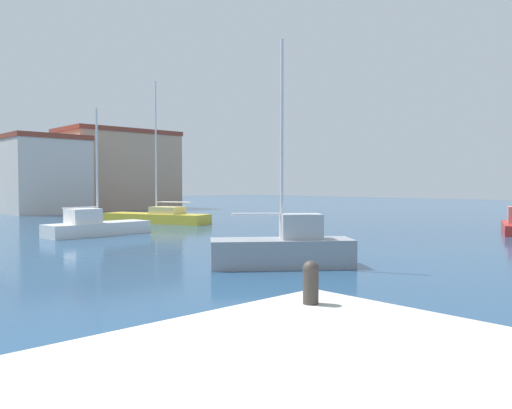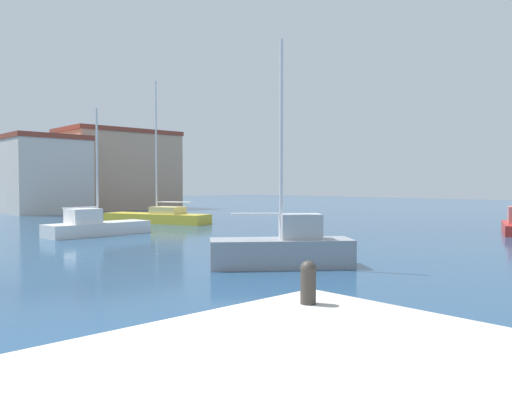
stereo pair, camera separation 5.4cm
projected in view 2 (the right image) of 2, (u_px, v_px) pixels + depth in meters
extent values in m
plane|color=navy|center=(189.00, 231.00, 32.59)|extent=(160.00, 160.00, 0.00)
cylinder|color=#38332D|center=(308.00, 286.00, 8.01)|extent=(0.24, 0.24, 0.55)
sphere|color=#38332D|center=(308.00, 269.00, 8.00)|extent=(0.26, 0.26, 0.26)
cube|color=white|center=(98.00, 229.00, 29.96)|extent=(6.17, 2.27, 0.74)
cube|color=silver|center=(83.00, 216.00, 29.27)|extent=(1.80, 1.47, 0.83)
cylinder|color=silver|center=(97.00, 165.00, 29.82)|extent=(0.12, 0.12, 6.60)
cylinder|color=silver|center=(80.00, 208.00, 29.12)|extent=(2.12, 0.23, 0.08)
cube|color=gray|center=(281.00, 253.00, 18.46)|extent=(5.03, 4.38, 1.00)
cube|color=#ADB0B5|center=(300.00, 226.00, 18.49)|extent=(1.76, 1.67, 0.89)
cylinder|color=silver|center=(281.00, 140.00, 18.30)|extent=(0.12, 0.12, 7.07)
cylinder|color=silver|center=(256.00, 214.00, 18.31)|extent=(1.46, 1.14, 0.08)
cube|color=gold|center=(157.00, 218.00, 39.34)|extent=(5.21, 8.64, 0.72)
cube|color=#DFCD77|center=(168.00, 210.00, 38.90)|extent=(2.46, 2.74, 0.54)
cylinder|color=silver|center=(156.00, 148.00, 39.12)|extent=(0.12, 0.12, 10.02)
cylinder|color=silver|center=(173.00, 202.00, 38.66)|extent=(1.20, 2.77, 0.08)
cube|color=beige|center=(42.00, 177.00, 53.18)|extent=(7.40, 8.17, 7.40)
cube|color=brown|center=(42.00, 138.00, 53.02)|extent=(7.55, 8.33, 0.50)
cube|color=tan|center=(119.00, 172.00, 61.16)|extent=(12.82, 7.92, 8.78)
cube|color=brown|center=(118.00, 133.00, 60.98)|extent=(13.07, 8.08, 0.50)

